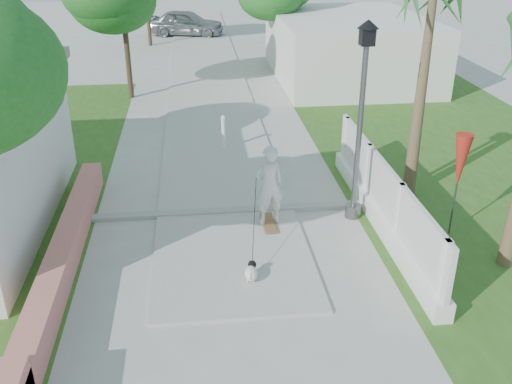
{
  "coord_description": "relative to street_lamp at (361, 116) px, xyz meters",
  "views": [
    {
      "loc": [
        -0.64,
        -5.83,
        6.24
      ],
      "look_at": [
        0.57,
        4.79,
        1.1
      ],
      "focal_mm": 40.0,
      "sensor_mm": 36.0,
      "label": 1
    }
  ],
  "objects": [
    {
      "name": "pink_wall",
      "position": [
        -6.2,
        -1.95,
        -2.11
      ],
      "size": [
        0.45,
        8.2,
        0.8
      ],
      "color": "#C97667",
      "rests_on": "ground"
    },
    {
      "name": "palm_far",
      "position": [
        1.7,
        1.0,
        2.06
      ],
      "size": [
        1.8,
        1.8,
        5.3
      ],
      "color": "brown",
      "rests_on": "ground"
    },
    {
      "name": "grass_right",
      "position": [
        4.1,
        2.5,
        -2.42
      ],
      "size": [
        8.0,
        20.0,
        0.01
      ],
      "primitive_type": "cube",
      "color": "#325A1C",
      "rests_on": "ground"
    },
    {
      "name": "bollard",
      "position": [
        -2.7,
        4.5,
        -1.84
      ],
      "size": [
        0.14,
        0.14,
        1.09
      ],
      "color": "white",
      "rests_on": "ground"
    },
    {
      "name": "parked_car",
      "position": [
        -3.74,
        23.17,
        -1.69
      ],
      "size": [
        4.64,
        2.76,
        1.48
      ],
      "primitive_type": "imported",
      "rotation": [
        0.0,
        0.0,
        1.32
      ],
      "color": "#999AA0",
      "rests_on": "ground"
    },
    {
      "name": "building_right",
      "position": [
        3.1,
        12.5,
        -1.13
      ],
      "size": [
        6.0,
        8.0,
        2.6
      ],
      "primitive_type": "cube",
      "color": "silver",
      "rests_on": "ground"
    },
    {
      "name": "patio_umbrella",
      "position": [
        1.9,
        -1.0,
        -0.74
      ],
      "size": [
        0.36,
        0.36,
        2.3
      ],
      "color": "#59595E",
      "rests_on": "ground"
    },
    {
      "name": "lattice_fence",
      "position": [
        0.5,
        -0.5,
        -1.88
      ],
      "size": [
        0.35,
        7.0,
        1.5
      ],
      "color": "white",
      "rests_on": "ground"
    },
    {
      "name": "dog",
      "position": [
        -2.61,
        -2.33,
        -2.22
      ],
      "size": [
        0.32,
        0.54,
        0.37
      ],
      "rotation": [
        0.0,
        0.0,
        -0.2
      ],
      "color": "silver",
      "rests_on": "ground"
    },
    {
      "name": "path_strip",
      "position": [
        -2.9,
        14.5,
        -2.4
      ],
      "size": [
        3.2,
        36.0,
        0.06
      ],
      "primitive_type": "cube",
      "color": "#B7B7B2",
      "rests_on": "ground"
    },
    {
      "name": "skateboarder",
      "position": [
        -2.25,
        -0.78,
        -1.55
      ],
      "size": [
        0.99,
        2.41,
        1.93
      ],
      "rotation": [
        0.0,
        0.0,
        3.39
      ],
      "color": "brown",
      "rests_on": "ground"
    },
    {
      "name": "street_lamp",
      "position": [
        0.0,
        0.0,
        0.0
      ],
      "size": [
        0.44,
        0.44,
        4.44
      ],
      "color": "#59595E",
      "rests_on": "ground"
    },
    {
      "name": "curb",
      "position": [
        -2.9,
        0.5,
        -2.38
      ],
      "size": [
        6.5,
        0.25,
        0.1
      ],
      "primitive_type": "cube",
      "color": "#999993",
      "rests_on": "ground"
    }
  ]
}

